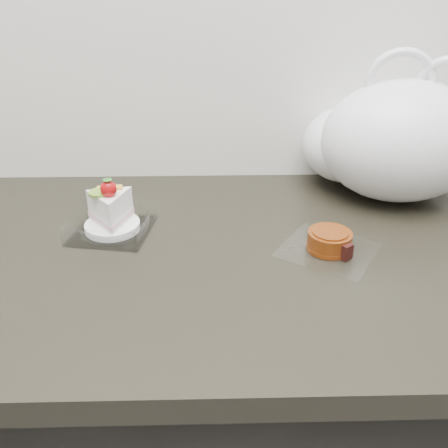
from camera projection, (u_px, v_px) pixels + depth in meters
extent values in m
cube|color=black|center=(222.00, 439.00, 1.05)|extent=(2.00, 0.60, 0.86)
cube|color=black|center=(221.00, 258.00, 0.84)|extent=(2.04, 0.64, 0.04)
cube|color=white|center=(113.00, 230.00, 0.88)|extent=(0.15, 0.15, 0.00)
cylinder|color=white|center=(113.00, 226.00, 0.87)|extent=(0.10, 0.10, 0.01)
ellipsoid|color=red|center=(108.00, 189.00, 0.83)|extent=(0.03, 0.02, 0.03)
cone|color=#2D7223|center=(108.00, 182.00, 0.82)|extent=(0.02, 0.02, 0.01)
cylinder|color=#7FA42F|center=(99.00, 193.00, 0.84)|extent=(0.03, 0.03, 0.00)
cube|color=gold|center=(110.00, 188.00, 0.86)|extent=(0.05, 0.02, 0.00)
cube|color=white|center=(328.00, 249.00, 0.82)|extent=(0.20, 0.19, 0.00)
cylinder|color=#70320D|center=(329.00, 241.00, 0.82)|extent=(0.09, 0.09, 0.03)
cylinder|color=#70320D|center=(329.00, 247.00, 0.82)|extent=(0.10, 0.10, 0.01)
cylinder|color=#70320D|center=(330.00, 232.00, 0.81)|extent=(0.08, 0.08, 0.00)
cube|color=black|center=(345.00, 251.00, 0.79)|extent=(0.03, 0.03, 0.03)
ellipsoid|color=white|center=(402.00, 141.00, 0.95)|extent=(0.38, 0.33, 0.23)
ellipsoid|color=white|center=(348.00, 145.00, 1.01)|extent=(0.23, 0.21, 0.15)
torus|color=white|center=(400.00, 84.00, 0.90)|extent=(0.13, 0.04, 0.13)
torus|color=white|center=(448.00, 90.00, 0.88)|extent=(0.11, 0.08, 0.12)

